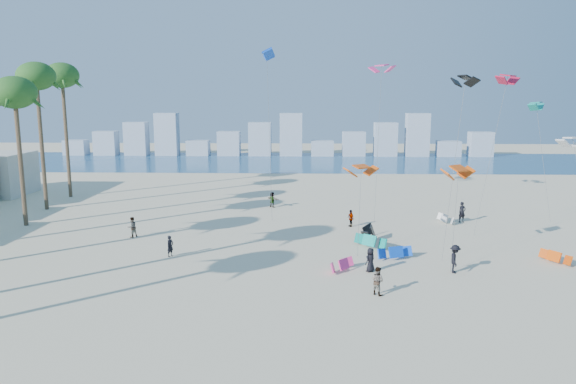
{
  "coord_description": "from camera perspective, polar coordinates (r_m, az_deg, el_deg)",
  "views": [
    {
      "loc": [
        4.33,
        -23.33,
        11.58
      ],
      "look_at": [
        3.0,
        16.0,
        4.5
      ],
      "focal_mm": 33.12,
      "sensor_mm": 36.0,
      "label": 1
    }
  ],
  "objects": [
    {
      "name": "ocean",
      "position": [
        96.13,
        -0.66,
        3.28
      ],
      "size": [
        220.0,
        220.0,
        0.0
      ],
      "primitive_type": "plane",
      "color": "navy",
      "rests_on": "ground"
    },
    {
      "name": "flying_kites",
      "position": [
        46.87,
        15.31,
        9.48
      ],
      "size": [
        30.47,
        24.27,
        16.87
      ],
      "color": "#E04C0B",
      "rests_on": "ground"
    },
    {
      "name": "kitesurfer_mid",
      "position": [
        32.26,
        9.57,
        -9.37
      ],
      "size": [
        1.05,
        1.04,
        1.7
      ],
      "primitive_type": "imported",
      "rotation": [
        0.0,
        0.0,
        2.38
      ],
      "color": "gray",
      "rests_on": "ground"
    },
    {
      "name": "distant_skyline",
      "position": [
        105.82,
        -1.07,
        5.59
      ],
      "size": [
        85.0,
        3.0,
        8.4
      ],
      "color": "#9EADBF",
      "rests_on": "ground"
    },
    {
      "name": "kitesurfers_far",
      "position": [
        44.25,
        4.92,
        -3.84
      ],
      "size": [
        30.0,
        22.24,
        1.93
      ],
      "color": "black",
      "rests_on": "ground"
    },
    {
      "name": "ground",
      "position": [
        26.41,
        -8.01,
        -15.92
      ],
      "size": [
        220.0,
        220.0,
        0.0
      ],
      "primitive_type": "plane",
      "color": "beige",
      "rests_on": "ground"
    },
    {
      "name": "kitesurfer_near",
      "position": [
        40.03,
        -12.53,
        -5.69
      ],
      "size": [
        0.62,
        0.69,
        1.58
      ],
      "primitive_type": "imported",
      "rotation": [
        0.0,
        0.0,
        1.02
      ],
      "color": "black",
      "rests_on": "ground"
    },
    {
      "name": "grounded_kites",
      "position": [
        42.19,
        12.19,
        -5.33
      ],
      "size": [
        17.1,
        16.85,
        1.07
      ],
      "color": "#F5368C",
      "rests_on": "ground"
    }
  ]
}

